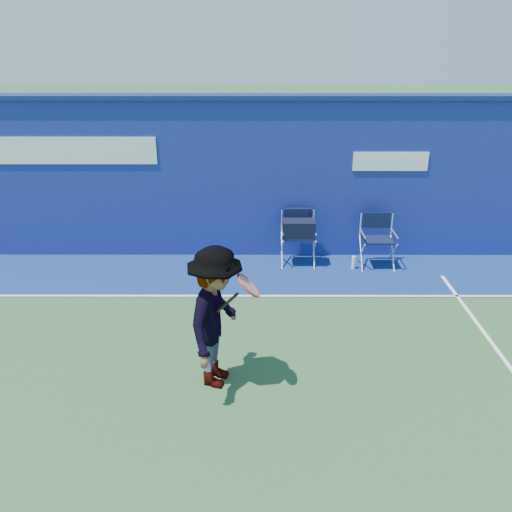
{
  "coord_description": "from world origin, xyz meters",
  "views": [
    {
      "loc": [
        1.11,
        -4.97,
        4.21
      ],
      "look_at": [
        1.1,
        2.6,
        1.0
      ],
      "focal_mm": 38.0,
      "sensor_mm": 36.0,
      "label": 1
    }
  ],
  "objects_px": {
    "water_bottle": "(353,263)",
    "tennis_player": "(216,318)",
    "directors_chair_right": "(377,251)",
    "directors_chair_left": "(298,242)"
  },
  "relations": [
    {
      "from": "water_bottle",
      "to": "tennis_player",
      "type": "bearing_deg",
      "value": -123.46
    },
    {
      "from": "directors_chair_right",
      "to": "water_bottle",
      "type": "xyz_separation_m",
      "value": [
        -0.45,
        -0.14,
        -0.18
      ]
    },
    {
      "from": "water_bottle",
      "to": "directors_chair_right",
      "type": "bearing_deg",
      "value": 16.87
    },
    {
      "from": "tennis_player",
      "to": "water_bottle",
      "type": "bearing_deg",
      "value": 56.54
    },
    {
      "from": "directors_chair_left",
      "to": "directors_chair_right",
      "type": "distance_m",
      "value": 1.49
    },
    {
      "from": "directors_chair_right",
      "to": "directors_chair_left",
      "type": "bearing_deg",
      "value": 175.06
    },
    {
      "from": "water_bottle",
      "to": "tennis_player",
      "type": "height_order",
      "value": "tennis_player"
    },
    {
      "from": "directors_chair_left",
      "to": "directors_chair_right",
      "type": "bearing_deg",
      "value": -4.94
    },
    {
      "from": "tennis_player",
      "to": "directors_chair_left",
      "type": "bearing_deg",
      "value": 71.22
    },
    {
      "from": "directors_chair_right",
      "to": "tennis_player",
      "type": "bearing_deg",
      "value": -127.22
    }
  ]
}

